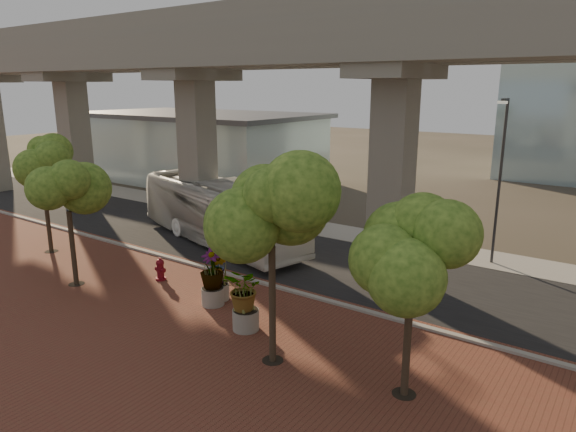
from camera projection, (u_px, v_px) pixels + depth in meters
The scene contains 18 objects.
ground at pixel (259, 265), 25.66m from camera, with size 160.00×160.00×0.00m, color #353027.
brick_plaza at pixel (127, 323), 19.32m from camera, with size 70.00×13.00×0.06m, color brown.
asphalt_road at pixel (283, 255), 27.24m from camera, with size 90.00×8.00×0.04m, color black.
curb_strip at pixel (233, 275), 24.06m from camera, with size 70.00×0.25×0.16m, color gray.
far_sidewalk at pixel (335, 231), 31.59m from camera, with size 90.00×3.00×0.06m, color gray.
transit_viaduct at pixel (282, 116), 25.45m from camera, with size 72.00×5.60×12.40m.
station_pavilion at pixel (198, 146), 48.72m from camera, with size 23.00×13.00×6.30m.
transit_bus at pixel (219, 212), 28.96m from camera, with size 3.05×12.99×3.62m, color silver.
fire_hydrant at pixel (160, 269), 23.46m from camera, with size 0.53×0.48×1.06m.
planter_front at pixel (245, 292), 18.43m from camera, with size 2.17×2.17×2.38m.
planter_right at pixel (212, 271), 20.56m from camera, with size 2.25×2.25×2.40m.
planter_left at pixel (218, 269), 21.12m from camera, with size 1.97×1.97×2.17m.
street_tree_far_west at pixel (42, 167), 26.52m from camera, with size 3.50×3.50×6.18m.
street_tree_near_west at pixel (66, 188), 22.00m from camera, with size 3.57×3.57×6.04m.
street_tree_near_east at pixel (272, 211), 15.42m from camera, with size 3.79×3.79×6.74m.
street_tree_far_east at pixel (413, 254), 13.79m from camera, with size 3.35×3.35×5.81m.
streetlamp_west at pixel (209, 144), 33.77m from camera, with size 0.42×1.24×8.53m.
streetlamp_east at pixel (500, 171), 24.71m from camera, with size 0.40×1.18×8.13m.
Camera 1 is at (15.17, -19.00, 8.70)m, focal length 32.00 mm.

